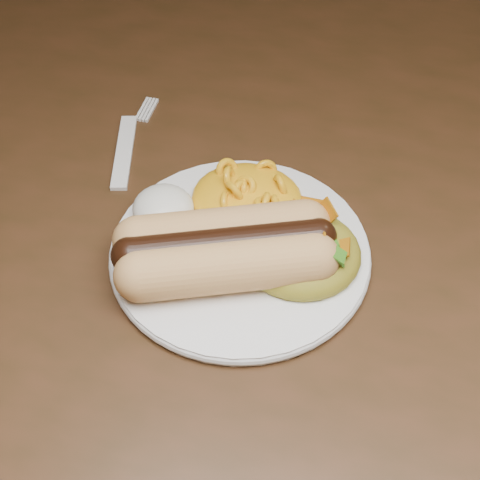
# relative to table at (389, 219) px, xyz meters

# --- Properties ---
(table) EXTENTS (1.60, 0.90, 0.75)m
(table) POSITION_rel_table_xyz_m (0.00, 0.00, 0.00)
(table) COLOR #432615
(table) RESTS_ON floor
(plate) EXTENTS (0.22, 0.22, 0.01)m
(plate) POSITION_rel_table_xyz_m (-0.12, -0.16, 0.10)
(plate) COLOR white
(plate) RESTS_ON table
(hotdog) EXTENTS (0.15, 0.12, 0.04)m
(hotdog) POSITION_rel_table_xyz_m (-0.13, -0.18, 0.13)
(hotdog) COLOR tan
(hotdog) RESTS_ON plate
(mac_and_cheese) EXTENTS (0.12, 0.11, 0.04)m
(mac_and_cheese) POSITION_rel_table_xyz_m (-0.13, -0.11, 0.12)
(mac_and_cheese) COLOR yellow
(mac_and_cheese) RESTS_ON plate
(sour_cream) EXTENTS (0.06, 0.06, 0.03)m
(sour_cream) POSITION_rel_table_xyz_m (-0.19, -0.14, 0.12)
(sour_cream) COLOR white
(sour_cream) RESTS_ON plate
(taco_salad) EXTENTS (0.10, 0.09, 0.04)m
(taco_salad) POSITION_rel_table_xyz_m (-0.07, -0.16, 0.12)
(taco_salad) COLOR #BE7E18
(taco_salad) RESTS_ON plate
(fork) EXTENTS (0.06, 0.16, 0.00)m
(fork) POSITION_rel_table_xyz_m (-0.26, -0.07, 0.09)
(fork) COLOR white
(fork) RESTS_ON table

